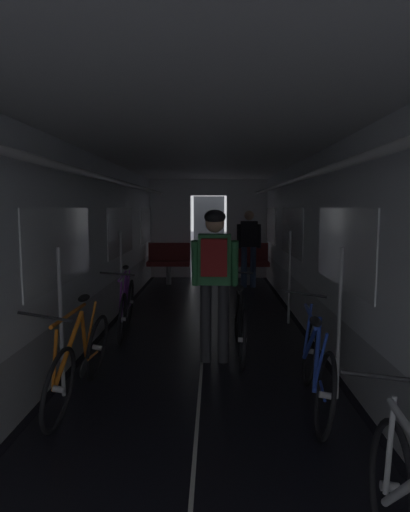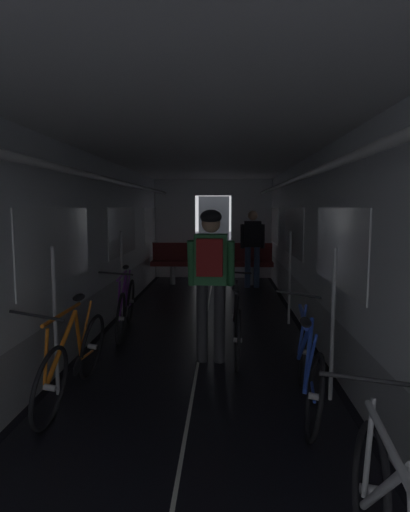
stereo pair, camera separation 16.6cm
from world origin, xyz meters
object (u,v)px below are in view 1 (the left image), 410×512
object	(u,v)px
bench_seat_far_left	(169,259)
bicycle_blue	(316,365)
bench_seat_far_right	(247,260)
bicycle_purple	(126,306)
person_cyclist_aisle	(215,269)
bicycle_orange	(80,360)
bicycle_black_in_aisle	(240,323)
person_standing_near_bench	(249,243)

from	to	relation	value
bench_seat_far_left	bicycle_blue	distance (m)	6.45
bench_seat_far_right	bicycle_purple	world-z (taller)	bench_seat_far_right
bench_seat_far_right	person_cyclist_aisle	xyz separation A→B (m)	(-0.76, -5.06, 0.50)
bench_seat_far_right	bicycle_blue	bearing A→B (deg)	-88.76
bicycle_blue	person_cyclist_aisle	xyz separation A→B (m)	(-0.89, 1.10, 0.69)
bicycle_orange	person_cyclist_aisle	size ratio (longest dim) A/B	0.98
bench_seat_far_left	bicycle_purple	world-z (taller)	bench_seat_far_left
bicycle_orange	bicycle_purple	world-z (taller)	bicycle_orange
bench_seat_far_left	bicycle_black_in_aisle	distance (m)	4.98
bench_seat_far_right	bicycle_black_in_aisle	size ratio (longest dim) A/B	0.58
bicycle_blue	bicycle_purple	distance (m)	3.08
bicycle_black_in_aisle	person_standing_near_bench	size ratio (longest dim) A/B	1.00
bicycle_orange	person_cyclist_aisle	distance (m)	1.73
bicycle_blue	person_cyclist_aisle	bearing A→B (deg)	128.96
bicycle_blue	bicycle_orange	xyz separation A→B (m)	(-2.11, 0.09, -0.00)
person_cyclist_aisle	person_standing_near_bench	size ratio (longest dim) A/B	1.03
bench_seat_far_left	bicycle_purple	size ratio (longest dim) A/B	0.58
bicycle_blue	bicycle_purple	xyz separation A→B (m)	(-2.12, 2.23, 0.00)
bicycle_purple	person_cyclist_aisle	world-z (taller)	person_cyclist_aisle
bench_seat_far_right	person_cyclist_aisle	size ratio (longest dim) A/B	0.57
bench_seat_far_left	bicycle_purple	xyz separation A→B (m)	(-0.19, -3.92, -0.18)
bicycle_blue	bicycle_black_in_aisle	bearing A→B (deg)	113.24
person_standing_near_bench	bicycle_black_in_aisle	bearing A→B (deg)	-95.89
bicycle_purple	person_cyclist_aisle	xyz separation A→B (m)	(1.23, -1.13, 0.69)
person_cyclist_aisle	bicycle_black_in_aisle	xyz separation A→B (m)	(0.30, 0.27, -0.69)
person_standing_near_bench	person_cyclist_aisle	bearing A→B (deg)	-99.20
person_cyclist_aisle	bicycle_black_in_aisle	size ratio (longest dim) A/B	1.02
bench_seat_far_left	bench_seat_far_right	xyz separation A→B (m)	(1.80, 0.00, 0.00)
bicycle_orange	bench_seat_far_left	bearing A→B (deg)	88.34
bench_seat_far_right	bicycle_purple	size ratio (longest dim) A/B	0.58
person_cyclist_aisle	bench_seat_far_left	bearing A→B (deg)	101.67
bicycle_purple	person_standing_near_bench	bearing A→B (deg)	60.68
bench_seat_far_left	bench_seat_far_right	size ratio (longest dim) A/B	1.00
bench_seat_far_left	bicycle_blue	xyz separation A→B (m)	(1.93, -6.16, -0.19)
bicycle_blue	bicycle_purple	world-z (taller)	bicycle_blue
bench_seat_far_left	bicycle_purple	distance (m)	3.93
person_standing_near_bench	bicycle_blue	bearing A→B (deg)	-88.71
bench_seat_far_right	person_standing_near_bench	size ratio (longest dim) A/B	0.58
bench_seat_far_right	bicycle_purple	bearing A→B (deg)	-116.89
bicycle_orange	person_cyclist_aisle	xyz separation A→B (m)	(1.22, 1.01, 0.69)
bench_seat_far_right	bicycle_orange	size ratio (longest dim) A/B	0.58
bicycle_orange	person_standing_near_bench	xyz separation A→B (m)	(1.98, 5.69, 0.60)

